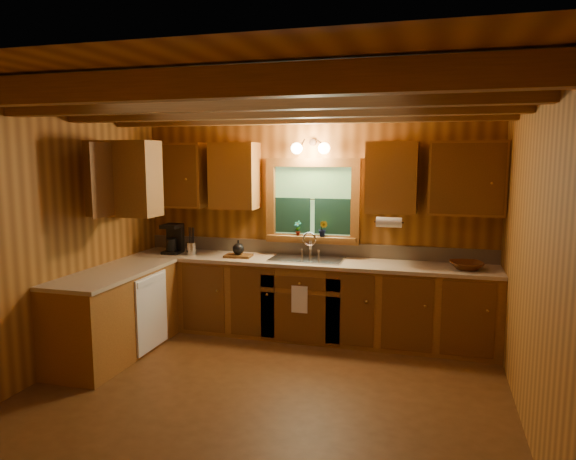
% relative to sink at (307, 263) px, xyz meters
% --- Properties ---
extents(room, '(4.20, 4.20, 4.20)m').
position_rel_sink_xyz_m(room, '(0.00, -1.60, 0.44)').
color(room, '#573415').
rests_on(room, ground).
extents(ceiling_beams, '(4.20, 2.54, 0.18)m').
position_rel_sink_xyz_m(ceiling_beams, '(0.00, -1.60, 1.63)').
color(ceiling_beams, brown).
rests_on(ceiling_beams, room).
extents(base_cabinets, '(4.20, 2.22, 0.86)m').
position_rel_sink_xyz_m(base_cabinets, '(-0.49, -0.32, -0.43)').
color(base_cabinets, brown).
rests_on(base_cabinets, ground).
extents(countertop, '(4.20, 2.24, 0.04)m').
position_rel_sink_xyz_m(countertop, '(-0.48, -0.31, 0.02)').
color(countertop, tan).
rests_on(countertop, base_cabinets).
extents(backsplash, '(4.20, 0.02, 0.16)m').
position_rel_sink_xyz_m(backsplash, '(0.00, 0.28, 0.12)').
color(backsplash, tan).
rests_on(backsplash, room).
extents(dishwasher_panel, '(0.02, 0.60, 0.80)m').
position_rel_sink_xyz_m(dishwasher_panel, '(-1.47, -0.92, -0.43)').
color(dishwasher_panel, white).
rests_on(dishwasher_panel, base_cabinets).
extents(upper_cabinets, '(4.19, 1.77, 0.78)m').
position_rel_sink_xyz_m(upper_cabinets, '(-0.56, -0.18, 0.98)').
color(upper_cabinets, brown).
rests_on(upper_cabinets, room).
extents(window, '(1.12, 0.08, 1.00)m').
position_rel_sink_xyz_m(window, '(0.00, 0.26, 0.67)').
color(window, brown).
rests_on(window, room).
extents(window_sill, '(1.06, 0.14, 0.04)m').
position_rel_sink_xyz_m(window_sill, '(0.00, 0.22, 0.26)').
color(window_sill, brown).
rests_on(window_sill, room).
extents(wall_sconce, '(0.45, 0.21, 0.17)m').
position_rel_sink_xyz_m(wall_sconce, '(0.00, 0.14, 1.31)').
color(wall_sconce, black).
rests_on(wall_sconce, room).
extents(paper_towel_roll, '(0.27, 0.11, 0.11)m').
position_rel_sink_xyz_m(paper_towel_roll, '(0.92, -0.07, 0.51)').
color(paper_towel_roll, white).
rests_on(paper_towel_roll, upper_cabinets).
extents(dish_towel, '(0.18, 0.01, 0.30)m').
position_rel_sink_xyz_m(dish_towel, '(0.00, -0.34, -0.34)').
color(dish_towel, white).
rests_on(dish_towel, base_cabinets).
extents(sink, '(0.82, 0.48, 0.43)m').
position_rel_sink_xyz_m(sink, '(0.00, 0.00, 0.00)').
color(sink, silver).
rests_on(sink, countertop).
extents(coffee_maker, '(0.20, 0.26, 0.36)m').
position_rel_sink_xyz_m(coffee_maker, '(-1.67, -0.03, 0.22)').
color(coffee_maker, black).
rests_on(coffee_maker, countertop).
extents(utensil_crock, '(0.12, 0.12, 0.33)m').
position_rel_sink_xyz_m(utensil_crock, '(-1.41, -0.07, 0.13)').
color(utensil_crock, silver).
rests_on(utensil_crock, countertop).
extents(cutting_board, '(0.33, 0.24, 0.03)m').
position_rel_sink_xyz_m(cutting_board, '(-0.81, -0.06, 0.06)').
color(cutting_board, '#5D3513').
rests_on(cutting_board, countertop).
extents(teakettle, '(0.14, 0.14, 0.17)m').
position_rel_sink_xyz_m(teakettle, '(-0.81, -0.06, 0.14)').
color(teakettle, black).
rests_on(teakettle, cutting_board).
extents(wicker_basket, '(0.40, 0.40, 0.08)m').
position_rel_sink_xyz_m(wicker_basket, '(1.73, -0.06, 0.09)').
color(wicker_basket, '#48230C').
rests_on(wicker_basket, countertop).
extents(potted_plant_left, '(0.11, 0.09, 0.18)m').
position_rel_sink_xyz_m(potted_plant_left, '(-0.16, 0.21, 0.37)').
color(potted_plant_left, '#5D3513').
rests_on(potted_plant_left, window_sill).
extents(potted_plant_right, '(0.13, 0.11, 0.19)m').
position_rel_sink_xyz_m(potted_plant_right, '(0.14, 0.19, 0.38)').
color(potted_plant_right, '#5D3513').
rests_on(potted_plant_right, window_sill).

